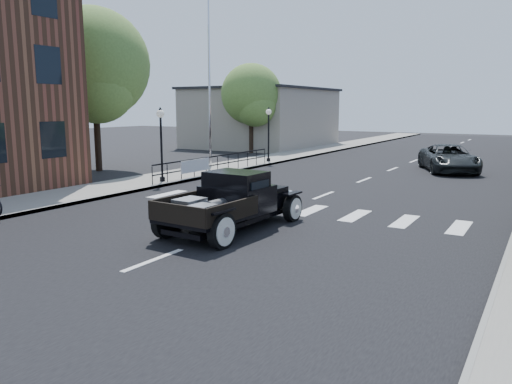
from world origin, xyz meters
The scene contains 14 objects.
ground centered at (0.00, 0.00, 0.00)m, with size 120.00×120.00×0.00m, color black.
road centered at (0.00, 15.00, 0.01)m, with size 14.00×80.00×0.02m, color black.
road_markings centered at (0.00, 10.00, 0.00)m, with size 12.00×60.00×0.06m, color silver, non-canonical shape.
sidewalk_left centered at (-8.50, 15.00, 0.07)m, with size 3.00×80.00×0.15m, color gray.
low_building_left centered at (-15.00, 28.00, 2.50)m, with size 10.00×12.00×5.00m, color #A29888.
railing centered at (-7.30, 10.00, 0.65)m, with size 0.08×10.00×1.00m, color black, non-canonical shape.
banner centered at (-7.22, 8.00, 0.45)m, with size 0.04×2.20×0.60m, color silver, non-canonical shape.
lamp_post_b centered at (-7.60, 6.00, 1.84)m, with size 0.36×0.36×3.39m, color black, non-canonical shape.
lamp_post_c centered at (-7.60, 16.00, 1.84)m, with size 0.36×0.36×3.39m, color black, non-canonical shape.
flagpole centered at (-9.20, 12.00, 5.77)m, with size 0.12×0.12×11.25m, color silver.
big_tree_near centered at (-14.00, 8.00, 4.43)m, with size 6.03×6.03×8.86m, color #517431, non-canonical shape.
big_tree_far centered at (-12.50, 22.00, 3.42)m, with size 4.66×4.66×6.84m, color #517431, non-canonical shape.
hotrod_pickup centered at (-0.05, 0.39, 0.87)m, with size 2.33×5.00×1.73m, color black, non-canonical shape.
second_car centered at (2.91, 17.55, 0.74)m, with size 2.45×5.31×1.48m, color black.
Camera 1 is at (7.75, -11.37, 3.53)m, focal length 35.00 mm.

